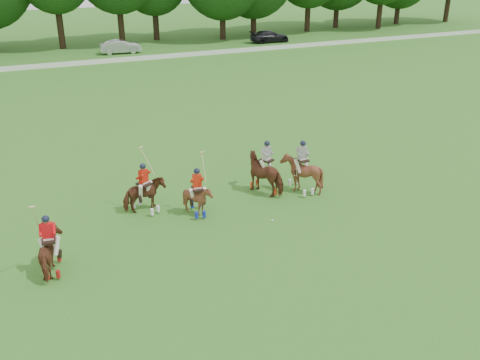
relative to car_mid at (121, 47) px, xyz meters
name	(u,v)px	position (x,y,z in m)	size (l,w,h in m)	color
ground	(231,270)	(-5.22, -42.50, -0.69)	(180.00, 180.00, 0.00)	#2D651D
boundary_rail	(76,63)	(-5.22, -4.50, -0.47)	(120.00, 0.10, 0.44)	white
car_mid	(121,47)	(0.00, 0.00, 0.00)	(1.46, 4.18, 1.38)	#ACADB2
car_right	(270,36)	(17.49, 0.00, -0.02)	(1.89, 4.64, 1.35)	black
polo_red_a	(51,252)	(-10.95, -40.09, 0.10)	(1.13, 1.85, 2.75)	#502615
polo_red_b	(145,195)	(-6.81, -36.84, 0.09)	(1.92, 1.85, 2.76)	#502615
polo_red_c	(198,198)	(-4.84, -37.97, 0.05)	(1.28, 1.40, 2.65)	#502615
polo_stripe_a	(266,173)	(-1.18, -37.06, 0.23)	(1.90, 2.32, 2.48)	#502615
polo_stripe_b	(302,173)	(0.31, -37.69, 0.23)	(1.51, 1.68, 2.48)	#502615
polo_ball	(272,221)	(-2.26, -39.84, -0.64)	(0.09, 0.09, 0.09)	white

